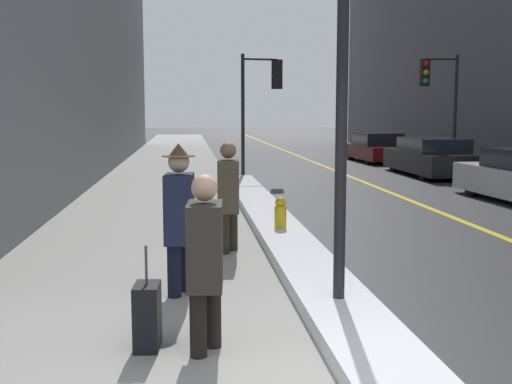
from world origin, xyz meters
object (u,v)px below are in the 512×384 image
Objects in this scene: parked_car_maroon at (377,148)px; fire_hydrant at (280,218)px; pedestrian_with_shoulder_bag at (205,255)px; parked_car_black at (432,158)px; traffic_light_near at (264,90)px; pedestrian_in_fedora at (179,213)px; rolling_suitcase at (147,317)px; traffic_light_far at (437,88)px; pedestrian_in_glasses at (228,192)px; lamp_post at (343,55)px.

parked_car_maroon is 6.00× the size of fire_hydrant.
pedestrian_with_shoulder_bag is 0.33× the size of parked_car_black.
pedestrian_in_fedora is at bearing -110.92° from traffic_light_near.
rolling_suitcase is (-8.47, -14.95, -0.29)m from parked_car_black.
pedestrian_in_glasses is at bearing 58.38° from traffic_light_far.
pedestrian_in_fedora is 0.42× the size of parked_car_maroon.
lamp_post is 21.19m from parked_car_maroon.
traffic_light_near reaches higher than pedestrian_in_glasses.
parked_car_maroon is at bearing -83.15° from traffic_light_far.
pedestrian_in_glasses is at bearing 146.02° from parked_car_black.
lamp_post reaches higher than parked_car_maroon.
pedestrian_with_shoulder_bag is (-8.28, -15.61, -2.03)m from traffic_light_far.
parked_car_black is (7.49, 11.05, -0.33)m from pedestrian_in_glasses.
lamp_post is 2.79× the size of pedestrian_with_shoulder_bag.
pedestrian_in_fedora is 1.85m from rolling_suitcase.
rolling_suitcase is at bearing -111.36° from fire_hydrant.
fire_hydrant is at bearing 162.77° from rolling_suitcase.
pedestrian_in_glasses is 1.76× the size of rolling_suitcase.
pedestrian_in_glasses is 1.49m from fire_hydrant.
parked_car_maroon is (-0.42, 5.38, -2.33)m from traffic_light_far.
lamp_post is 3.69m from pedestrian_in_glasses.
parked_car_black is at bearing 154.60° from rolling_suitcase.
lamp_post reaches higher than pedestrian_in_glasses.
pedestrian_with_shoulder_bag is 1.67× the size of rolling_suitcase.
pedestrian_in_fedora is (-1.66, 0.91, -1.72)m from lamp_post.
parked_car_maroon is (-0.10, 5.92, -0.02)m from parked_car_black.
lamp_post is at bearing 155.36° from parked_car_black.
traffic_light_near reaches higher than parked_car_black.
parked_car_black is 17.18m from rolling_suitcase.
pedestrian_in_fedora is at bearing -168.37° from pedestrian_with_shoulder_bag.
traffic_light_near reaches higher than pedestrian_in_fedora.
parked_car_black is at bearing 56.89° from fire_hydrant.
traffic_light_far is at bearing 64.97° from lamp_post.
pedestrian_with_shoulder_bag is 0.90× the size of pedestrian_in_fedora.
fire_hydrant is (-0.84, -9.44, -2.45)m from traffic_light_near.
traffic_light_near is 13.01m from pedestrian_in_fedora.
pedestrian_in_fedora is 1.86× the size of rolling_suitcase.
parked_car_black reaches higher than parked_car_maroon.
lamp_post is at bearing 21.20° from pedestrian_in_glasses.
parked_car_maroon is at bearing 160.60° from pedestrian_in_glasses.
traffic_light_far is 18.00m from rolling_suitcase.
pedestrian_in_glasses reaches higher than fire_hydrant.
parked_car_black is at bearing 61.27° from traffic_light_far.
pedestrian_with_shoulder_bag is (-1.42, -0.92, -1.81)m from lamp_post.
fire_hydrant is at bearing 168.58° from pedestrian_with_shoulder_bag.
parked_car_black is 6.79× the size of fire_hydrant.
traffic_light_far reaches higher than rolling_suitcase.
traffic_light_near is 6.15m from parked_car_black.
parked_car_maroon reaches higher than fire_hydrant.
traffic_light_far is at bearing 150.15° from pedestrian_in_glasses.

